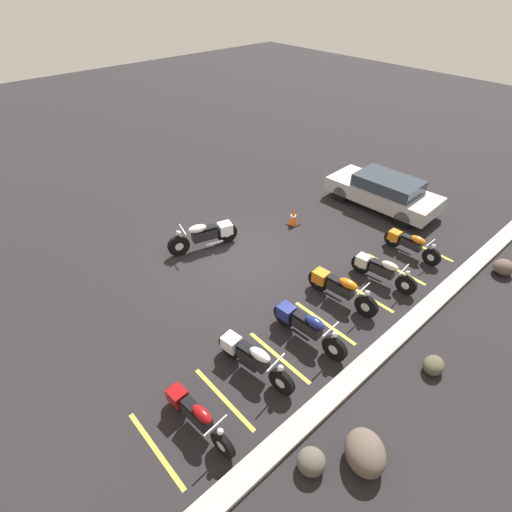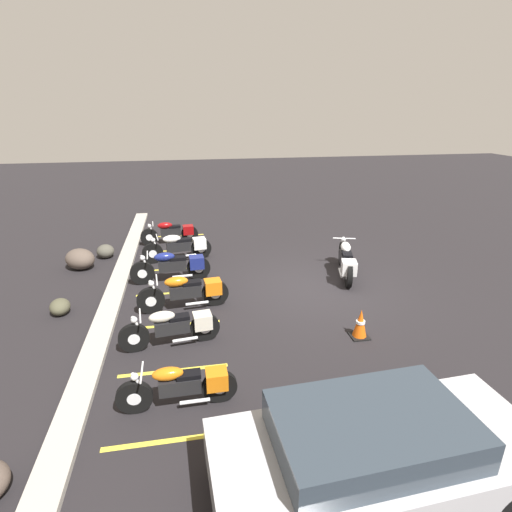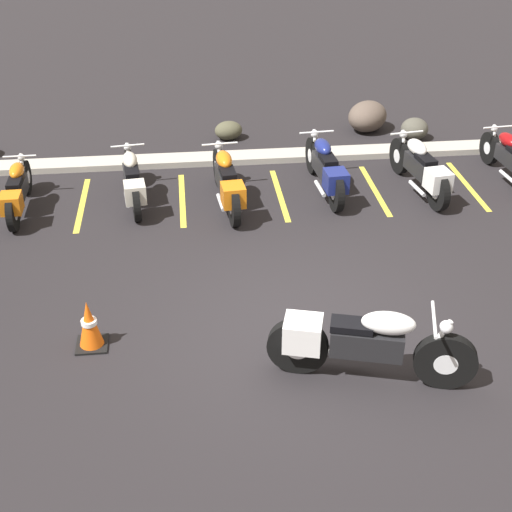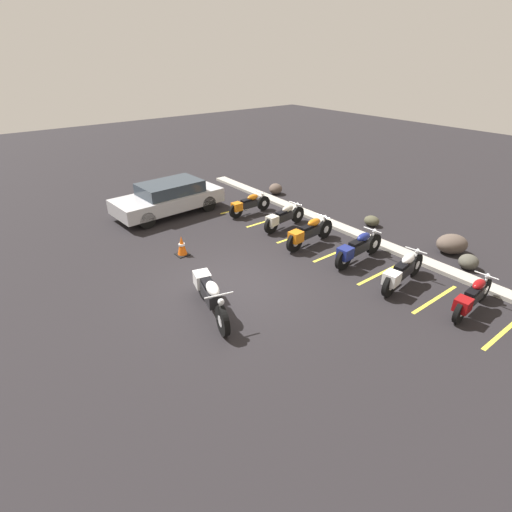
# 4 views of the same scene
# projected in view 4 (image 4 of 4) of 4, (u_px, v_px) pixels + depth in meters

# --- Properties ---
(ground) EXTENTS (60.00, 60.00, 0.00)m
(ground) POSITION_uv_depth(u_px,v_px,m) (233.00, 288.00, 11.18)
(ground) COLOR black
(motorcycle_white_featured) EXTENTS (2.41, 0.98, 0.97)m
(motorcycle_white_featured) POSITION_uv_depth(u_px,v_px,m) (210.00, 294.00, 9.97)
(motorcycle_white_featured) COLOR black
(motorcycle_white_featured) RESTS_ON ground
(parked_bike_0) EXTENTS (0.57, 2.02, 0.79)m
(parked_bike_0) POSITION_uv_depth(u_px,v_px,m) (248.00, 205.00, 15.98)
(parked_bike_0) COLOR black
(parked_bike_0) RESTS_ON ground
(parked_bike_1) EXTENTS (0.64, 2.11, 0.83)m
(parked_bike_1) POSITION_uv_depth(u_px,v_px,m) (283.00, 217.00, 14.71)
(parked_bike_1) COLOR black
(parked_bike_1) RESTS_ON ground
(parked_bike_2) EXTENTS (0.65, 2.28, 0.90)m
(parked_bike_2) POSITION_uv_depth(u_px,v_px,m) (308.00, 233.00, 13.40)
(parked_bike_2) COLOR black
(parked_bike_2) RESTS_ON ground
(parked_bike_3) EXTENTS (0.64, 2.29, 0.90)m
(parked_bike_3) POSITION_uv_depth(u_px,v_px,m) (357.00, 248.00, 12.33)
(parked_bike_3) COLOR black
(parked_bike_3) RESTS_ON ground
(parked_bike_4) EXTENTS (0.72, 2.26, 0.89)m
(parked_bike_4) POSITION_uv_depth(u_px,v_px,m) (402.00, 272.00, 11.05)
(parked_bike_4) COLOR black
(parked_bike_4) RESTS_ON ground
(parked_bike_5) EXTENTS (0.59, 2.10, 0.83)m
(parked_bike_5) POSITION_uv_depth(u_px,v_px,m) (472.00, 297.00, 9.97)
(parked_bike_5) COLOR black
(parked_bike_5) RESTS_ON ground
(car_silver) EXTENTS (2.02, 4.39, 1.29)m
(car_silver) POSITION_uv_depth(u_px,v_px,m) (169.00, 197.00, 15.98)
(car_silver) COLOR black
(car_silver) RESTS_ON ground
(concrete_curb) EXTENTS (18.00, 0.50, 0.12)m
(concrete_curb) POSITION_uv_depth(u_px,v_px,m) (360.00, 235.00, 14.20)
(concrete_curb) COLOR #A8A399
(concrete_curb) RESTS_ON ground
(landscape_rock_0) EXTENTS (0.66, 0.56, 0.39)m
(landscape_rock_0) POSITION_uv_depth(u_px,v_px,m) (372.00, 221.00, 15.05)
(landscape_rock_0) COLOR #4B4936
(landscape_rock_0) RESTS_ON ground
(landscape_rock_1) EXTENTS (0.62, 0.61, 0.46)m
(landscape_rock_1) POSITION_uv_depth(u_px,v_px,m) (469.00, 262.00, 12.07)
(landscape_rock_1) COLOR #4B493F
(landscape_rock_1) RESTS_ON ground
(landscape_rock_2) EXTENTS (1.23, 1.25, 0.64)m
(landscape_rock_2) POSITION_uv_depth(u_px,v_px,m) (452.00, 244.00, 12.97)
(landscape_rock_2) COLOR brown
(landscape_rock_2) RESTS_ON ground
(landscape_rock_3) EXTENTS (0.77, 0.75, 0.48)m
(landscape_rock_3) POSITION_uv_depth(u_px,v_px,m) (276.00, 189.00, 18.36)
(landscape_rock_3) COLOR brown
(landscape_rock_3) RESTS_ON ground
(traffic_cone) EXTENTS (0.40, 0.40, 0.67)m
(traffic_cone) POSITION_uv_depth(u_px,v_px,m) (182.00, 246.00, 12.85)
(traffic_cone) COLOR black
(traffic_cone) RESTS_ON ground
(stall_line_0) EXTENTS (0.10, 2.10, 0.00)m
(stall_line_0) POSITION_uv_depth(u_px,v_px,m) (241.00, 208.00, 16.80)
(stall_line_0) COLOR gold
(stall_line_0) RESTS_ON ground
(stall_line_1) EXTENTS (0.10, 2.10, 0.00)m
(stall_line_1) POSITION_uv_depth(u_px,v_px,m) (268.00, 221.00, 15.58)
(stall_line_1) COLOR gold
(stall_line_1) RESTS_ON ground
(stall_line_2) EXTENTS (0.10, 2.10, 0.00)m
(stall_line_2) POSITION_uv_depth(u_px,v_px,m) (299.00, 235.00, 14.35)
(stall_line_2) COLOR gold
(stall_line_2) RESTS_ON ground
(stall_line_3) EXTENTS (0.10, 2.10, 0.00)m
(stall_line_3) POSITION_uv_depth(u_px,v_px,m) (336.00, 253.00, 13.13)
(stall_line_3) COLOR gold
(stall_line_3) RESTS_ON ground
(stall_line_4) EXTENTS (0.10, 2.10, 0.00)m
(stall_line_4) POSITION_uv_depth(u_px,v_px,m) (380.00, 273.00, 11.90)
(stall_line_4) COLOR gold
(stall_line_4) RESTS_ON ground
(stall_line_5) EXTENTS (0.10, 2.10, 0.00)m
(stall_line_5) POSITION_uv_depth(u_px,v_px,m) (435.00, 299.00, 10.68)
(stall_line_5) COLOR gold
(stall_line_5) RESTS_ON ground
(stall_line_6) EXTENTS (0.10, 2.10, 0.00)m
(stall_line_6) POSITION_uv_depth(u_px,v_px,m) (504.00, 332.00, 9.45)
(stall_line_6) COLOR gold
(stall_line_6) RESTS_ON ground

